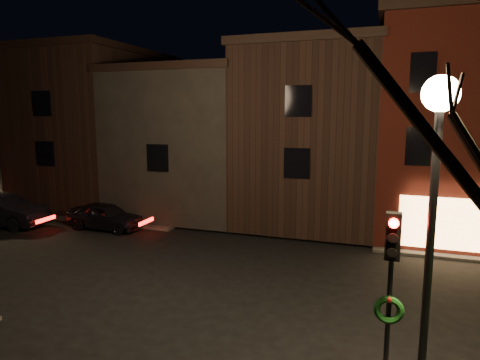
# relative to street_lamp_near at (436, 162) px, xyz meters

# --- Properties ---
(ground) EXTENTS (120.00, 120.00, 0.00)m
(ground) POSITION_rel_street_lamp_near_xyz_m (-6.20, 6.00, -5.18)
(ground) COLOR black
(ground) RESTS_ON ground
(sidewalk_far_left) EXTENTS (30.00, 30.00, 0.12)m
(sidewalk_far_left) POSITION_rel_street_lamp_near_xyz_m (-26.20, 26.00, -5.12)
(sidewalk_far_left) COLOR #2D2B28
(sidewalk_far_left) RESTS_ON ground
(corner_building) EXTENTS (6.50, 8.50, 10.50)m
(corner_building) POSITION_rel_street_lamp_near_xyz_m (1.80, 15.47, 0.22)
(corner_building) COLOR #44120C
(corner_building) RESTS_ON ground
(row_building_a) EXTENTS (7.30, 10.30, 9.40)m
(row_building_a) POSITION_rel_street_lamp_near_xyz_m (-4.70, 16.50, -0.34)
(row_building_a) COLOR black
(row_building_a) RESTS_ON ground
(row_building_b) EXTENTS (7.80, 10.30, 8.40)m
(row_building_b) POSITION_rel_street_lamp_near_xyz_m (-11.95, 16.50, -0.85)
(row_building_b) COLOR black
(row_building_b) RESTS_ON ground
(row_building_c) EXTENTS (7.30, 10.30, 9.90)m
(row_building_c) POSITION_rel_street_lamp_near_xyz_m (-19.20, 16.50, -0.09)
(row_building_c) COLOR black
(row_building_c) RESTS_ON ground
(street_lamp_near) EXTENTS (0.60, 0.60, 6.48)m
(street_lamp_near) POSITION_rel_street_lamp_near_xyz_m (0.00, 0.00, 0.00)
(street_lamp_near) COLOR black
(street_lamp_near) RESTS_ON sidewalk_near_right
(traffic_signal) EXTENTS (0.58, 0.38, 4.05)m
(traffic_signal) POSITION_rel_street_lamp_near_xyz_m (-0.60, 0.49, -2.37)
(traffic_signal) COLOR black
(traffic_signal) RESTS_ON sidewalk_near_right
(parked_car_a) EXTENTS (4.15, 1.77, 1.40)m
(parked_car_a) POSITION_rel_street_lamp_near_xyz_m (-14.54, 10.39, -4.48)
(parked_car_a) COLOR black
(parked_car_a) RESTS_ON ground
(parked_car_b) EXTENTS (5.18, 2.12, 1.67)m
(parked_car_b) POSITION_rel_street_lamp_near_xyz_m (-20.13, 9.08, -4.34)
(parked_car_b) COLOR black
(parked_car_b) RESTS_ON ground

